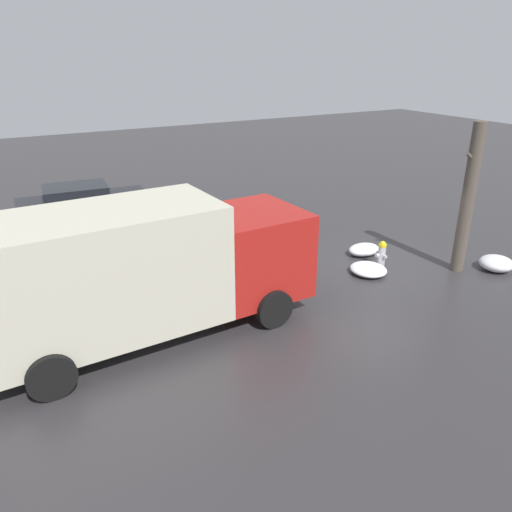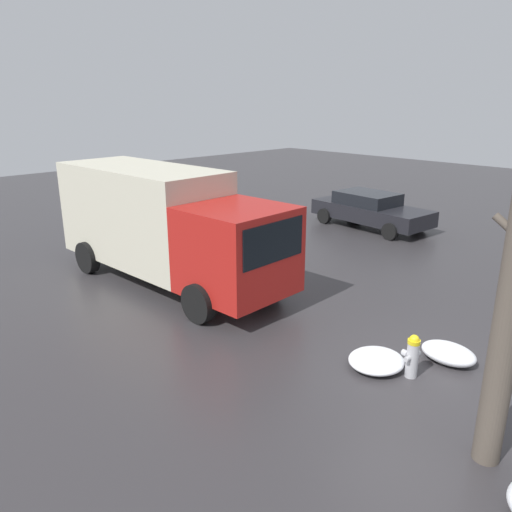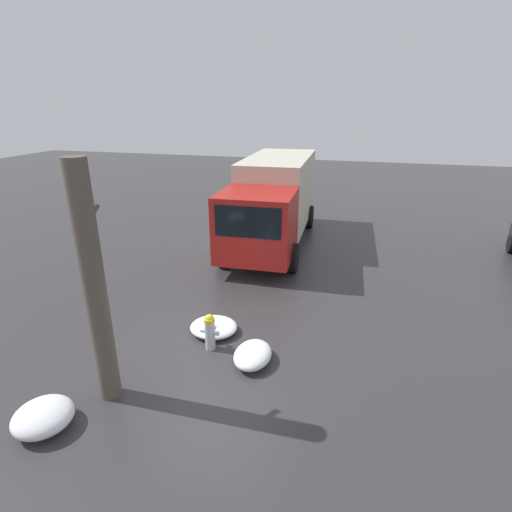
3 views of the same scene
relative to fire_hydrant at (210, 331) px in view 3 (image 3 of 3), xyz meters
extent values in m
plane|color=#333033|center=(0.00, 0.00, -0.42)|extent=(60.00, 60.00, 0.00)
cylinder|color=#B7B7BC|center=(0.00, 0.00, -0.09)|extent=(0.21, 0.21, 0.65)
cylinder|color=yellow|center=(0.00, 0.00, 0.27)|extent=(0.22, 0.22, 0.07)
sphere|color=yellow|center=(0.00, 0.00, 0.31)|extent=(0.18, 0.18, 0.18)
cylinder|color=#B7B7BC|center=(0.15, -0.01, -0.02)|extent=(0.11, 0.12, 0.11)
cylinder|color=#B7B7BC|center=(0.01, 0.16, -0.02)|extent=(0.10, 0.11, 0.09)
cylinder|color=#B7B7BC|center=(-0.02, -0.15, -0.02)|extent=(0.10, 0.11, 0.09)
cylinder|color=brown|center=(-1.81, 1.19, 1.67)|extent=(0.36, 0.36, 4.19)
cylinder|color=brown|center=(-1.65, 1.19, 2.84)|extent=(0.42, 0.10, 0.33)
cube|color=red|center=(4.38, 0.20, 1.03)|extent=(2.29, 2.31, 2.00)
cube|color=black|center=(3.27, 0.15, 1.43)|extent=(0.11, 1.86, 0.88)
cube|color=beige|center=(8.03, 0.35, 1.31)|extent=(5.21, 2.43, 2.56)
cylinder|color=black|center=(4.54, -0.91, 0.03)|extent=(0.91, 0.32, 0.90)
cylinder|color=black|center=(4.44, 1.31, 0.03)|extent=(0.91, 0.32, 0.90)
cylinder|color=black|center=(9.36, -0.70, 0.03)|extent=(0.91, 0.32, 0.90)
cylinder|color=black|center=(9.26, 1.51, 0.03)|extent=(0.91, 0.32, 0.90)
cylinder|color=black|center=(8.21, -7.90, -0.12)|extent=(0.61, 0.25, 0.60)
ellipsoid|color=white|center=(0.61, 0.16, -0.29)|extent=(1.00, 1.07, 0.27)
ellipsoid|color=white|center=(-0.22, -1.00, -0.25)|extent=(1.03, 0.74, 0.34)
ellipsoid|color=white|center=(-2.78, 1.76, -0.21)|extent=(0.94, 0.94, 0.42)
camera|label=1|loc=(9.67, 9.84, 5.51)|focal=35.00mm
camera|label=2|loc=(-3.70, 7.47, 4.35)|focal=35.00mm
camera|label=3|loc=(-6.69, -2.87, 4.49)|focal=28.00mm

